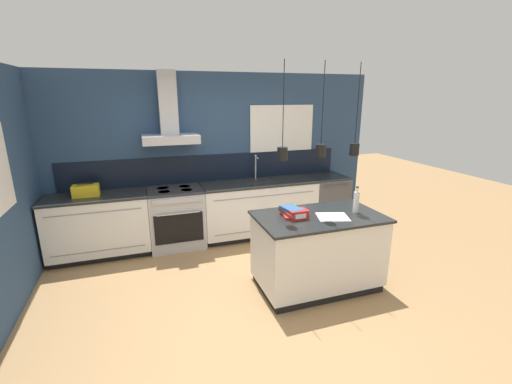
{
  "coord_description": "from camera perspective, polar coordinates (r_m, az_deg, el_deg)",
  "views": [
    {
      "loc": [
        -1.04,
        -3.35,
        2.26
      ],
      "look_at": [
        0.34,
        0.67,
        1.05
      ],
      "focal_mm": 24.0,
      "sensor_mm": 36.0,
      "label": 1
    }
  ],
  "objects": [
    {
      "name": "oven_range",
      "position": [
        5.37,
        -13.1,
        -4.18
      ],
      "size": [
        0.81,
        0.66,
        0.91
      ],
      "color": "#B5B5BA",
      "rests_on": "ground_plane"
    },
    {
      "name": "bottle_on_island",
      "position": [
        4.21,
        16.36,
        -1.56
      ],
      "size": [
        0.07,
        0.07,
        0.32
      ],
      "color": "silver",
      "rests_on": "kitchen_island"
    },
    {
      "name": "counter_run_left",
      "position": [
        5.39,
        -24.68,
        -5.11
      ],
      "size": [
        1.38,
        0.64,
        0.91
      ],
      "color": "black",
      "rests_on": "ground_plane"
    },
    {
      "name": "yellow_toolbox",
      "position": [
        5.25,
        -26.49,
        0.22
      ],
      "size": [
        0.34,
        0.18,
        0.19
      ],
      "color": "gold",
      "rests_on": "counter_run_left"
    },
    {
      "name": "paper_pile",
      "position": [
        4.02,
        12.66,
        -4.07
      ],
      "size": [
        0.42,
        0.39,
        0.01
      ],
      "color": "silver",
      "rests_on": "kitchen_island"
    },
    {
      "name": "book_stack",
      "position": [
        3.95,
        6.06,
        -3.36
      ],
      "size": [
        0.26,
        0.34,
        0.11
      ],
      "color": "#B2332D",
      "rests_on": "kitchen_island"
    },
    {
      "name": "dishwasher",
      "position": [
        6.15,
        11.56,
        -1.51
      ],
      "size": [
        0.63,
        0.65,
        0.91
      ],
      "color": "#4C4C51",
      "rests_on": "ground_plane"
    },
    {
      "name": "red_supply_box",
      "position": [
        3.89,
        6.97,
        -3.7
      ],
      "size": [
        0.22,
        0.16,
        0.11
      ],
      "color": "red",
      "rests_on": "kitchen_island"
    },
    {
      "name": "wall_left",
      "position": [
        4.38,
        -36.79,
        0.11
      ],
      "size": [
        0.08,
        3.8,
        2.6
      ],
      "color": "navy",
      "rests_on": "ground_plane"
    },
    {
      "name": "kitchen_island",
      "position": [
        4.22,
        10.19,
        -9.63
      ],
      "size": [
        1.47,
        0.88,
        0.91
      ],
      "color": "black",
      "rests_on": "ground_plane"
    },
    {
      "name": "wall_back",
      "position": [
        5.52,
        -8.08,
        6.3
      ],
      "size": [
        5.6,
        2.17,
        2.6
      ],
      "color": "navy",
      "rests_on": "ground_plane"
    },
    {
      "name": "ground_plane",
      "position": [
        4.17,
        -1.47,
        -16.9
      ],
      "size": [
        16.0,
        16.0,
        0.0
      ],
      "primitive_type": "plane",
      "color": "#A87F51",
      "rests_on": "ground"
    },
    {
      "name": "counter_run_sink",
      "position": [
        5.64,
        0.51,
        -2.7
      ],
      "size": [
        1.88,
        0.64,
        1.32
      ],
      "color": "black",
      "rests_on": "ground_plane"
    }
  ]
}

